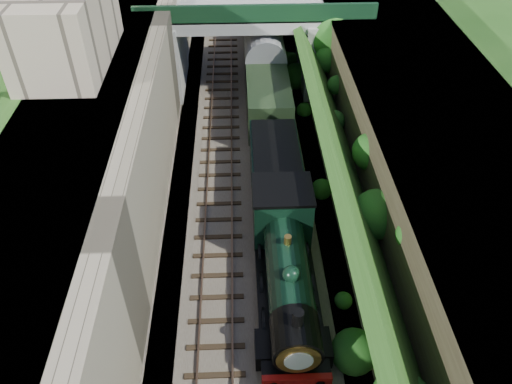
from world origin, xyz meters
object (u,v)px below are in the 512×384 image
locomotive (287,267)px  tender (275,171)px  road_bridge (260,34)px  tree (333,36)px

locomotive → tender: bearing=90.0°
road_bridge → tender: 13.31m
tree → locomotive: size_ratio=0.65×
road_bridge → tender: road_bridge is taller
road_bridge → locomotive: road_bridge is taller
road_bridge → tender: size_ratio=2.67×
tree → tender: bearing=-112.9°
road_bridge → locomotive: (0.26, -20.44, -2.18)m
locomotive → road_bridge: bearing=90.7°
locomotive → tender: size_ratio=1.70×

